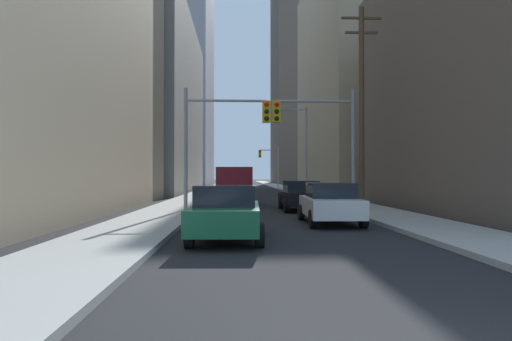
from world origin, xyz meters
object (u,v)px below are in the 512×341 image
Objects in this scene: sedan_white at (330,203)px; traffic_signal_near_right at (318,129)px; sedan_beige at (237,187)px; traffic_signal_far_right at (270,160)px; sedan_green at (226,212)px; sedan_black at (300,195)px; cargo_van_maroon at (236,184)px; traffic_signal_near_left at (223,128)px.

traffic_signal_near_right is at bearing 84.29° from sedan_white.
traffic_signal_far_right is at bearing 78.94° from sedan_beige.
sedan_black is (3.50, 9.92, 0.00)m from sedan_green.
sedan_beige is at bearing 101.77° from sedan_black.
sedan_green and sedan_white have the same top height.
sedan_green is (-0.19, -14.00, -0.52)m from cargo_van_maroon.
sedan_white is 22.03m from sedan_beige.
sedan_black is 15.98m from sedan_beige.
traffic_signal_far_right is at bearing 82.62° from traffic_signal_near_left.
cargo_van_maroon reaches higher than sedan_beige.
sedan_white is at bearing -95.71° from traffic_signal_near_right.
sedan_beige is 17.52m from traffic_signal_near_right.
cargo_van_maroon is 1.25× the size of sedan_black.
traffic_signal_near_left reaches higher than cargo_van_maroon.
cargo_van_maroon reaches higher than sedan_black.
traffic_signal_near_right is (4.62, -0.00, -0.01)m from traffic_signal_near_left.
sedan_beige is at bearing 89.77° from cargo_van_maroon.
traffic_signal_near_right is at bearing 64.48° from sedan_green.
sedan_green is 1.01× the size of sedan_black.
sedan_black is at bearing 70.58° from sedan_green.
sedan_green is 1.00× the size of sedan_white.
traffic_signal_near_right is (4.02, -5.18, 2.77)m from cargo_van_maroon.
cargo_van_maroon reaches higher than sedan_white.
traffic_signal_near_left is at bearing -96.58° from cargo_van_maroon.
traffic_signal_far_right is (4.58, 34.76, 2.71)m from cargo_van_maroon.
cargo_van_maroon is 7.12m from traffic_signal_near_right.
cargo_van_maroon reaches higher than sedan_green.
sedan_white is 0.71× the size of traffic_signal_near_left.
traffic_signal_near_right is at bearing -57.06° from sedan_black.
sedan_black is at bearing -50.96° from cargo_van_maroon.
traffic_signal_near_left is 1.00× the size of traffic_signal_near_right.
sedan_green is 0.71× the size of traffic_signal_near_left.
sedan_green is 9.42m from traffic_signal_near_left.
sedan_black is at bearing 122.94° from traffic_signal_near_right.
sedan_black is 0.71× the size of traffic_signal_near_left.
sedan_black is 0.71× the size of traffic_signal_near_right.
traffic_signal_near_left is at bearing 129.46° from sedan_white.
cargo_van_maroon is 11.58m from sedan_beige.
traffic_signal_far_right reaches higher than sedan_white.
sedan_white is 45.07m from traffic_signal_far_right.
sedan_green is at bearing -90.79° from cargo_van_maroon.
sedan_white is (3.71, 3.82, 0.00)m from sedan_green.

